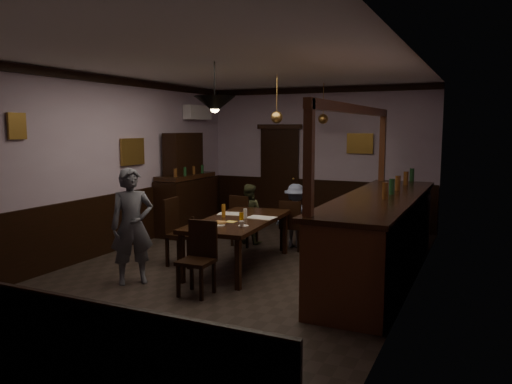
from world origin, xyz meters
The scene contains 31 objects.
room centered at (0.00, 0.00, 1.50)m, with size 5.01×8.01×3.01m.
dining_table centered at (-0.06, 0.27, 0.69)m, with size 1.16×2.27×0.75m.
chair_far_left centered at (-0.62, 1.51, 0.51)m, with size 0.45×0.45×0.93m.
chair_far_right centered at (0.30, 1.58, 0.48)m, with size 0.43×0.43×0.88m.
chair_near centered at (0.04, -1.04, 0.52)m, with size 0.42×0.42×0.94m.
chair_side centered at (-0.98, 0.00, 0.57)m, with size 0.49×0.49×1.04m.
person_standing centered at (-1.01, -1.05, 0.80)m, with size 0.58×0.38×1.59m, color #565762.
person_seated_left centered at (-0.62, 1.79, 0.55)m, with size 0.54×0.42×1.10m, color #42482B.
person_seated_right centered at (0.27, 1.85, 0.57)m, with size 0.74×0.42×1.14m, color slate.
newspaper_left centered at (-0.35, 0.61, 0.75)m, with size 0.42×0.30×0.01m, color silver.
newspaper_right centered at (0.22, 0.50, 0.75)m, with size 0.42×0.30×0.01m, color silver.
napkin centered at (-0.05, 0.01, 0.75)m, with size 0.15×0.15×0.00m, color #EACB56.
saucer centered at (0.26, -0.20, 0.76)m, with size 0.15×0.15×0.01m, color white.
coffee_cup centered at (0.27, -0.27, 0.80)m, with size 0.08×0.08×0.07m, color white.
pastry_plate centered at (-0.09, -0.32, 0.76)m, with size 0.22×0.22×0.01m, color white.
pastry_ring_a centered at (-0.10, -0.27, 0.79)m, with size 0.13×0.13×0.04m, color #C68C47.
pastry_ring_b centered at (-0.06, -0.25, 0.79)m, with size 0.13×0.13×0.04m, color #C68C47.
soda_can centered at (0.04, 0.18, 0.81)m, with size 0.07×0.07×0.12m, color #FBB015.
beer_glass centered at (-0.34, 0.31, 0.85)m, with size 0.06×0.06×0.20m, color #BF721E.
water_glass centered at (0.01, 0.36, 0.82)m, with size 0.06×0.06×0.15m, color silver.
pepper_mill centered at (-0.36, -0.53, 0.82)m, with size 0.04×0.04×0.14m, color black.
sideboard centered at (-2.21, 2.12, 0.81)m, with size 0.55×1.53×2.02m.
bar_counter centered at (1.99, 0.72, 0.62)m, with size 1.02×4.37×2.45m.
door_back centered at (-0.90, 3.95, 1.05)m, with size 0.90×0.06×2.10m, color black.
ac_unit centered at (-2.38, 2.90, 2.45)m, with size 0.20×0.85×0.30m.
picture_left_small centered at (-2.46, -1.60, 2.15)m, with size 0.04×0.28×0.36m.
picture_left_large centered at (-2.46, 0.80, 1.70)m, with size 0.04×0.62×0.48m.
picture_back centered at (0.90, 3.96, 1.80)m, with size 0.55×0.04×0.42m.
pendant_iron centered at (0.00, -0.52, 2.43)m, with size 0.56×0.56×0.67m.
pendant_brass_mid centered at (0.10, 1.38, 2.30)m, with size 0.20×0.20×0.81m.
pendant_brass_far centered at (0.30, 3.30, 2.30)m, with size 0.20×0.20×0.81m.
Camera 1 is at (3.35, -6.38, 2.13)m, focal length 35.00 mm.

